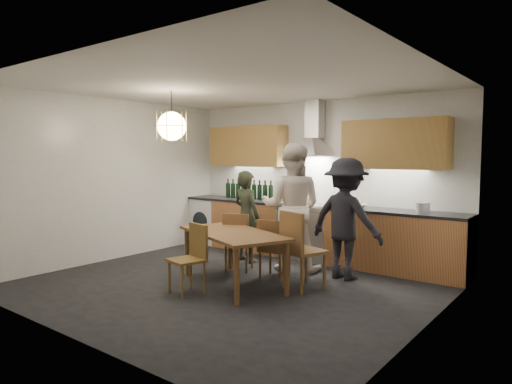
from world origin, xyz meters
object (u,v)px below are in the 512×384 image
Objects in this scene: person_left at (247,216)px; person_right at (346,219)px; mixing_bowl at (358,206)px; stock_pot at (423,208)px; person_mid at (292,207)px; wine_bottles at (249,189)px; dining_table at (233,238)px; chair_back_left at (237,238)px; chair_front at (192,253)px.

person_left is 1.71m from person_right.
person_left reaches higher than mixing_bowl.
mixing_bowl is 1.45× the size of stock_pot.
mixing_bowl is at bearing -143.55° from person_left.
person_mid is 1.73× the size of wine_bottles.
person_mid is 7.03× the size of mixing_bowl.
person_left reaches higher than stock_pot.
person_left is 0.88m from person_mid.
person_mid is (0.86, -0.01, 0.21)m from person_left.
person_left is (-0.68, 1.14, 0.11)m from dining_table.
chair_back_left is 0.52× the size of person_right.
chair_back_left is (-0.40, 0.57, -0.13)m from dining_table.
person_right is 1.11m from stock_pot.
chair_front is 4.60× the size of stock_pot.
person_mid reaches higher than dining_table.
dining_table is 2.15× the size of chair_back_left.
stock_pot is (1.82, 1.95, 0.34)m from dining_table.
person_right reaches higher than wine_bottles.
dining_table is 1.11× the size of person_right.
person_mid is at bearing 9.42° from person_right.
person_left reaches higher than wine_bottles.
person_left is 1.15m from wine_bottles.
person_left is 0.88× the size of person_right.
chair_back_left is 1.87m from mixing_bowl.
chair_front is (-0.19, -0.55, -0.13)m from dining_table.
wine_bottles is at bearing -51.55° from person_mid.
wine_bottles is at bearing 126.95° from chair_front.
stock_pot is at bearing -150.90° from person_left.
mixing_bowl is 0.95m from stock_pot.
person_mid reaches higher than wine_bottles.
wine_bottles is at bearing 145.90° from dining_table.
person_right is at bearing 71.39° from dining_table.
chair_back_left is at bearing 113.31° from chair_front.
wine_bottles is (-1.34, 2.02, 0.46)m from dining_table.
stock_pot is at bearing -171.40° from chair_back_left.
chair_back_left is 0.68m from person_left.
person_right is (1.22, 1.74, 0.35)m from chair_front.
person_right is at bearing -135.99° from stock_pot.
chair_back_left reaches higher than chair_front.
chair_front is 3.18× the size of mixing_bowl.
chair_back_left is 0.59× the size of person_left.
person_mid is 0.86m from person_right.
person_right reaches higher than chair_back_left.
person_right is 2.52m from wine_bottles.
dining_table is at bearing -56.45° from wine_bottles.
wine_bottles is (-2.36, 0.83, 0.25)m from person_right.
person_left is at bearing 143.21° from dining_table.
wine_bottles is (-1.14, 2.57, 0.59)m from chair_front.
person_mid reaches higher than person_right.
person_mid reaches higher than mixing_bowl.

